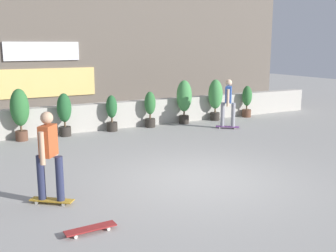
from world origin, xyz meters
TOP-DOWN VIEW (x-y plane):
  - ground_plane at (0.00, 0.00)m, footprint 48.00×48.00m
  - planter_wall at (0.00, 6.00)m, footprint 18.00×0.40m
  - building_backdrop at (-0.00, 10.00)m, footprint 20.00×2.08m
  - potted_plant_2 at (-2.84, 5.55)m, footprint 0.55×0.55m
  - potted_plant_3 at (-1.52, 5.55)m, footprint 0.44×0.44m
  - potted_plant_4 at (0.04, 5.55)m, footprint 0.37×0.37m
  - potted_plant_5 at (1.46, 5.55)m, footprint 0.39×0.39m
  - potted_plant_6 at (2.83, 5.55)m, footprint 0.56×0.56m
  - potted_plant_7 at (4.21, 5.55)m, footprint 0.54×0.54m
  - potted_plant_8 at (5.73, 5.55)m, footprint 0.39×0.39m
  - skater_mid_plaza at (3.71, 4.07)m, footprint 0.74×0.67m
  - skater_far_left at (-3.12, 0.15)m, footprint 0.75×0.66m
  - skateboard_aside at (-2.85, -1.30)m, footprint 0.81×0.23m

SIDE VIEW (x-z plane):
  - ground_plane at x=0.00m, z-range 0.00..0.00m
  - skateboard_aside at x=-2.85m, z-range 0.02..0.10m
  - planter_wall at x=0.00m, z-range 0.00..0.90m
  - potted_plant_4 at x=0.04m, z-range 0.04..1.24m
  - potted_plant_8 at x=5.73m, z-range 0.05..1.30m
  - potted_plant_5 at x=1.46m, z-range 0.05..1.30m
  - potted_plant_3 at x=-1.52m, z-range 0.09..1.45m
  - potted_plant_7 at x=4.21m, z-range 0.13..1.69m
  - potted_plant_2 at x=-2.84m, z-range 0.14..1.71m
  - potted_plant_6 at x=2.83m, z-range 0.14..1.73m
  - skater_mid_plaza at x=3.71m, z-range 0.09..1.79m
  - skater_far_left at x=-3.12m, z-range 0.09..1.79m
  - building_backdrop at x=0.00m, z-range 0.00..6.50m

